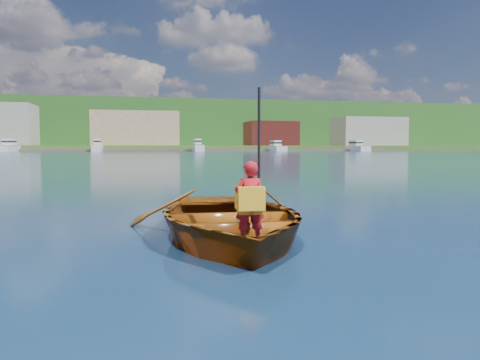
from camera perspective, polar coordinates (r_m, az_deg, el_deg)
ground at (r=7.71m, az=3.93°, el=-6.04°), size 600.00×600.00×0.00m
rowboat at (r=6.88m, az=-1.41°, el=-4.75°), size 3.24×4.43×0.89m
child_paddler at (r=5.98m, az=1.22°, el=-2.65°), size 0.40×0.34×2.02m
shoreline at (r=244.10m, az=-11.11°, el=6.03°), size 400.00×140.00×22.00m
dock at (r=155.50m, az=-8.79°, el=3.61°), size 160.05×7.74×0.80m
waterfront_buildings at (r=172.53m, az=-13.50°, el=6.02°), size 202.00×16.00×14.00m
marina_yachts at (r=150.86m, az=-8.39°, el=3.97°), size 142.65×13.38×4.35m
hillside_trees at (r=243.97m, az=-1.27°, el=7.54°), size 241.82×85.46×25.01m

